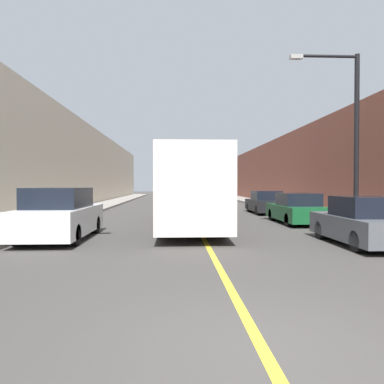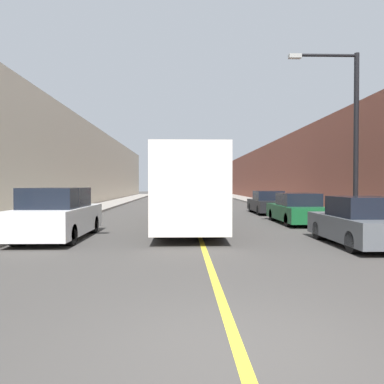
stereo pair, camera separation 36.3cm
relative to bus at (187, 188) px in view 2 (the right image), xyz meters
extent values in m
plane|color=#3F3D3A|center=(0.40, -13.14, -1.76)|extent=(200.00, 200.00, 0.00)
cube|color=gray|center=(-7.03, 16.86, -1.68)|extent=(2.60, 72.00, 0.16)
cube|color=gray|center=(7.83, 16.86, -1.68)|extent=(2.60, 72.00, 0.16)
cube|color=beige|center=(-10.33, 16.86, 1.92)|extent=(4.00, 72.00, 7.36)
cube|color=brown|center=(11.13, 16.86, 1.42)|extent=(4.00, 72.00, 6.36)
cube|color=gold|center=(0.40, 16.86, -1.75)|extent=(0.16, 72.00, 0.01)
cube|color=silver|center=(0.00, 0.01, 0.03)|extent=(2.54, 12.24, 2.95)
cube|color=black|center=(0.00, -6.08, 0.55)|extent=(2.16, 0.04, 1.33)
cylinder|color=black|center=(-0.99, -3.79, -1.23)|extent=(0.56, 1.06, 1.06)
cylinder|color=black|center=(0.99, -3.79, -1.23)|extent=(0.56, 1.06, 1.06)
cylinder|color=black|center=(-0.99, 3.80, -1.23)|extent=(0.56, 1.06, 1.06)
cylinder|color=black|center=(0.99, 3.80, -1.23)|extent=(0.56, 1.06, 1.06)
cube|color=silver|center=(-4.60, -4.09, -1.10)|extent=(1.97, 4.88, 0.91)
cube|color=black|center=(-4.60, -4.33, -0.30)|extent=(1.74, 2.68, 0.68)
cube|color=black|center=(-4.60, -6.49, -0.94)|extent=(1.68, 0.04, 0.41)
cylinder|color=black|center=(-5.36, -5.60, -1.42)|extent=(0.43, 0.68, 0.68)
cylinder|color=black|center=(-3.83, -5.60, -1.42)|extent=(0.43, 0.68, 0.68)
cylinder|color=black|center=(-5.36, -2.57, -1.42)|extent=(0.43, 0.68, 0.68)
cylinder|color=black|center=(-3.83, -2.57, -1.42)|extent=(0.43, 0.68, 0.68)
cube|color=#51565B|center=(5.32, -5.82, -1.21)|extent=(1.87, 4.22, 0.73)
cube|color=black|center=(5.32, -6.03, -0.53)|extent=(1.65, 1.90, 0.62)
cylinder|color=black|center=(4.59, -7.13, -1.45)|extent=(0.41, 0.62, 0.62)
cylinder|color=black|center=(4.59, -4.51, -1.45)|extent=(0.41, 0.62, 0.62)
cylinder|color=black|center=(6.04, -4.51, -1.45)|extent=(0.41, 0.62, 0.62)
cube|color=#145128|center=(5.37, 0.84, -1.22)|extent=(1.90, 4.74, 0.71)
cube|color=black|center=(5.37, 0.60, -0.57)|extent=(1.67, 2.13, 0.60)
cube|color=black|center=(5.37, -1.50, -1.10)|extent=(1.61, 0.04, 0.32)
cylinder|color=black|center=(4.63, -0.63, -1.45)|extent=(0.42, 0.62, 0.62)
cylinder|color=black|center=(6.11, -0.63, -1.45)|extent=(0.42, 0.62, 0.62)
cylinder|color=black|center=(4.63, 2.31, -1.45)|extent=(0.42, 0.62, 0.62)
cylinder|color=black|center=(6.11, 2.31, -1.45)|extent=(0.42, 0.62, 0.62)
cube|color=black|center=(5.38, 7.14, -1.22)|extent=(1.88, 4.52, 0.71)
cube|color=black|center=(5.38, 6.91, -0.56)|extent=(1.66, 2.03, 0.60)
cube|color=black|center=(5.38, 4.91, -1.09)|extent=(1.60, 0.04, 0.32)
cylinder|color=black|center=(4.64, 5.74, -1.45)|extent=(0.41, 0.62, 0.62)
cylinder|color=black|center=(6.11, 5.74, -1.45)|extent=(0.41, 0.62, 0.62)
cylinder|color=black|center=(4.64, 8.54, -1.45)|extent=(0.41, 0.62, 0.62)
cylinder|color=black|center=(6.11, 8.54, -1.45)|extent=(0.41, 0.62, 0.62)
cylinder|color=black|center=(6.82, -2.31, 1.94)|extent=(0.20, 0.20, 7.07)
cylinder|color=black|center=(5.56, -2.31, 5.37)|extent=(2.53, 0.12, 0.12)
cube|color=#999993|center=(4.30, -2.31, 5.32)|extent=(0.50, 0.24, 0.16)
camera|label=1|loc=(-0.61, -17.33, 0.15)|focal=35.00mm
camera|label=2|loc=(-0.25, -17.35, 0.15)|focal=35.00mm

